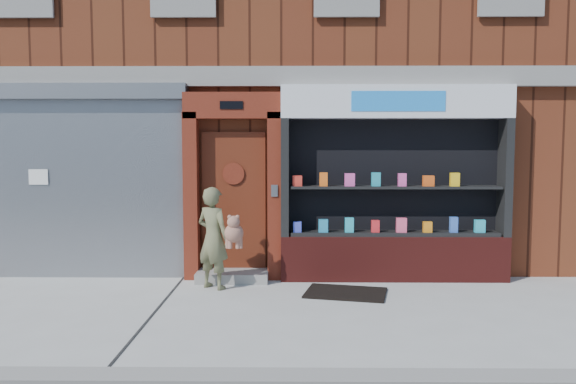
{
  "coord_description": "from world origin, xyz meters",
  "views": [
    {
      "loc": [
        0.2,
        -6.83,
        2.08
      ],
      "look_at": [
        0.11,
        1.0,
        1.44
      ],
      "focal_mm": 35.0,
      "sensor_mm": 36.0,
      "label": 1
    }
  ],
  "objects": [
    {
      "name": "woman",
      "position": [
        -0.95,
        1.23,
        0.76
      ],
      "size": [
        0.78,
        0.59,
        1.49
      ],
      "color": "#646442",
      "rests_on": "ground"
    },
    {
      "name": "red_door_bay",
      "position": [
        -0.75,
        1.86,
        1.46
      ],
      "size": [
        1.52,
        0.58,
        2.9
      ],
      "color": "#5C1C0F",
      "rests_on": "ground"
    },
    {
      "name": "pharmacy_bay",
      "position": [
        1.75,
        1.81,
        1.37
      ],
      "size": [
        3.5,
        0.41,
        3.0
      ],
      "color": "#5A1815",
      "rests_on": "ground"
    },
    {
      "name": "ground",
      "position": [
        0.0,
        0.0,
        0.0
      ],
      "size": [
        80.0,
        80.0,
        0.0
      ],
      "primitive_type": "plane",
      "color": "#9E9E99",
      "rests_on": "ground"
    },
    {
      "name": "doormat",
      "position": [
        0.93,
        0.95,
        0.01
      ],
      "size": [
        1.26,
        1.0,
        0.03
      ],
      "primitive_type": "cube",
      "rotation": [
        0.0,
        0.0,
        -0.22
      ],
      "color": "black",
      "rests_on": "ground"
    },
    {
      "name": "shutter_bay",
      "position": [
        -3.0,
        1.93,
        1.72
      ],
      "size": [
        3.1,
        0.3,
        3.04
      ],
      "color": "gray",
      "rests_on": "ground"
    },
    {
      "name": "curb",
      "position": [
        0.0,
        -2.15,
        0.06
      ],
      "size": [
        60.0,
        0.3,
        0.12
      ],
      "primitive_type": "cube",
      "color": "gray",
      "rests_on": "ground"
    },
    {
      "name": "building",
      "position": [
        -0.0,
        5.99,
        4.0
      ],
      "size": [
        12.0,
        8.16,
        8.0
      ],
      "color": "#5B2514",
      "rests_on": "ground"
    }
  ]
}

